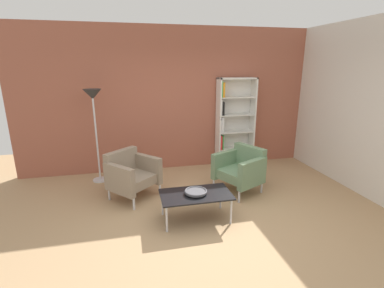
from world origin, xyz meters
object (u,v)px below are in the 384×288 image
decorative_bowl (196,191)px  floor_lamp_torchiere (93,106)px  bookshelf_tall (232,123)px  armchair_corner_red (241,168)px  coffee_table_low (196,196)px  armchair_by_bookshelf (131,174)px

decorative_bowl → floor_lamp_torchiere: bearing=129.6°
bookshelf_tall → armchair_corner_red: 1.42m
coffee_table_low → floor_lamp_torchiere: size_ratio=0.57×
armchair_by_bookshelf → decorative_bowl: bearing=-88.9°
floor_lamp_torchiere → coffee_table_low: bearing=-50.4°
coffee_table_low → armchair_by_bookshelf: 1.28m
bookshelf_tall → decorative_bowl: (-1.30, -2.05, -0.51)m
coffee_table_low → decorative_bowl: bearing=135.0°
coffee_table_low → armchair_corner_red: 1.25m
bookshelf_tall → armchair_corner_red: bookshelf_tall is taller
decorative_bowl → floor_lamp_torchiere: (-1.47, 1.78, 1.01)m
armchair_by_bookshelf → floor_lamp_torchiere: size_ratio=0.55×
floor_lamp_torchiere → armchair_corner_red: bearing=-22.3°
bookshelf_tall → floor_lamp_torchiere: bearing=-174.4°
bookshelf_tall → coffee_table_low: bookshelf_tall is taller
coffee_table_low → armchair_corner_red: armchair_corner_red is taller
coffee_table_low → armchair_by_bookshelf: size_ratio=1.05×
decorative_bowl → floor_lamp_torchiere: floor_lamp_torchiere is taller
decorative_bowl → armchair_corner_red: bearing=37.8°
bookshelf_tall → decorative_bowl: 2.48m
bookshelf_tall → armchair_by_bookshelf: bearing=-152.9°
coffee_table_low → floor_lamp_torchiere: floor_lamp_torchiere is taller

